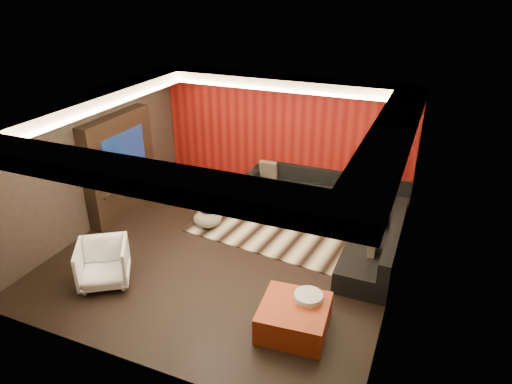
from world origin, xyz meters
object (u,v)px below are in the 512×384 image
at_px(coffee_table, 280,214).
at_px(drum_stool, 210,215).
at_px(white_side_table, 308,309).
at_px(armchair, 103,263).
at_px(sectional_sofa, 342,213).
at_px(orange_ottoman, 294,318).

distance_m(coffee_table, drum_stool, 1.52).
bearing_deg(coffee_table, drum_stool, -148.70).
relative_size(coffee_table, drum_stool, 2.74).
height_order(white_side_table, armchair, armchair).
relative_size(coffee_table, sectional_sofa, 0.32).
distance_m(coffee_table, armchair, 3.83).
xyz_separation_m(orange_ottoman, armchair, (-3.35, -0.14, 0.16)).
xyz_separation_m(white_side_table, armchair, (-3.50, -0.36, 0.11)).
bearing_deg(orange_ottoman, coffee_table, 113.35).
bearing_deg(white_side_table, orange_ottoman, -123.57).
relative_size(coffee_table, armchair, 1.39).
bearing_deg(white_side_table, coffee_table, 117.17).
distance_m(coffee_table, orange_ottoman, 3.39).
distance_m(coffee_table, sectional_sofa, 1.32).
relative_size(white_side_table, sectional_sofa, 0.15).
height_order(coffee_table, drum_stool, drum_stool).
xyz_separation_m(white_side_table, orange_ottoman, (-0.14, -0.22, -0.05)).
bearing_deg(white_side_table, sectional_sofa, 93.80).
relative_size(drum_stool, armchair, 0.51).
relative_size(orange_ottoman, armchair, 1.18).
height_order(orange_ottoman, sectional_sofa, sectional_sofa).
bearing_deg(orange_ottoman, white_side_table, 56.43).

